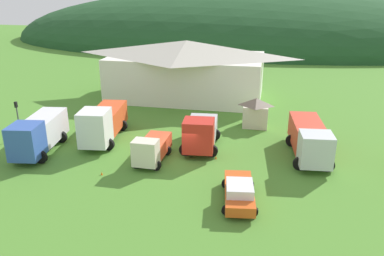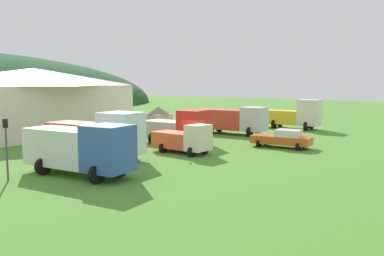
# 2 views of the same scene
# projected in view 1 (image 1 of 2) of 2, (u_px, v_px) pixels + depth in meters

# --- Properties ---
(ground_plane) EXTENTS (200.00, 200.00, 0.00)m
(ground_plane) POSITION_uv_depth(u_px,v_px,m) (183.00, 160.00, 33.50)
(ground_plane) COLOR #4C842D
(forested_hill_backdrop) EXTENTS (125.57, 60.00, 26.00)m
(forested_hill_backdrop) POSITION_uv_depth(u_px,v_px,m) (247.00, 41.00, 101.59)
(forested_hill_backdrop) COLOR #1E4723
(forested_hill_backdrop) RESTS_ON ground
(depot_building) EXTENTS (20.81, 11.69, 7.40)m
(depot_building) POSITION_uv_depth(u_px,v_px,m) (187.00, 68.00, 50.69)
(depot_building) COLOR white
(depot_building) RESTS_ON ground
(play_shed_cream) EXTENTS (2.74, 2.25, 3.09)m
(play_shed_cream) POSITION_uv_depth(u_px,v_px,m) (256.00, 112.00, 40.72)
(play_shed_cream) COLOR beige
(play_shed_cream) RESTS_ON ground
(box_truck_blue) EXTENTS (3.81, 7.91, 3.36)m
(box_truck_blue) POSITION_uv_depth(u_px,v_px,m) (38.00, 133.00, 34.42)
(box_truck_blue) COLOR #3356AD
(box_truck_blue) RESTS_ON ground
(heavy_rig_white) EXTENTS (3.90, 8.61, 3.69)m
(heavy_rig_white) POSITION_uv_depth(u_px,v_px,m) (103.00, 122.00, 37.01)
(heavy_rig_white) COLOR white
(heavy_rig_white) RESTS_ON ground
(light_truck_cream) EXTENTS (2.54, 5.12, 2.49)m
(light_truck_cream) POSITION_uv_depth(u_px,v_px,m) (151.00, 148.00, 32.74)
(light_truck_cream) COLOR beige
(light_truck_cream) RESTS_ON ground
(crane_truck_red) EXTENTS (3.71, 6.76, 3.32)m
(crane_truck_red) POSITION_uv_depth(u_px,v_px,m) (200.00, 132.00, 35.14)
(crane_truck_red) COLOR red
(crane_truck_red) RESTS_ON ground
(tow_truck_silver) EXTENTS (3.77, 8.37, 3.16)m
(tow_truck_silver) POSITION_uv_depth(u_px,v_px,m) (310.00, 139.00, 33.42)
(tow_truck_silver) COLOR silver
(tow_truck_silver) RESTS_ON ground
(service_pickup_orange) EXTENTS (2.84, 5.53, 1.66)m
(service_pickup_orange) POSITION_uv_depth(u_px,v_px,m) (239.00, 191.00, 26.71)
(service_pickup_orange) COLOR #D9541C
(service_pickup_orange) RESTS_ON ground
(traffic_light_west) EXTENTS (0.20, 0.32, 3.76)m
(traffic_light_west) POSITION_uv_depth(u_px,v_px,m) (18.00, 116.00, 37.11)
(traffic_light_west) COLOR #4C4C51
(traffic_light_west) RESTS_ON ground
(traffic_cone_near_pickup) EXTENTS (0.36, 0.36, 0.59)m
(traffic_cone_near_pickup) POSITION_uv_depth(u_px,v_px,m) (216.00, 159.00, 33.64)
(traffic_cone_near_pickup) COLOR orange
(traffic_cone_near_pickup) RESTS_ON ground
(traffic_cone_mid_row) EXTENTS (0.36, 0.36, 0.52)m
(traffic_cone_mid_row) POSITION_uv_depth(u_px,v_px,m) (102.00, 175.00, 30.83)
(traffic_cone_mid_row) COLOR orange
(traffic_cone_mid_row) RESTS_ON ground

